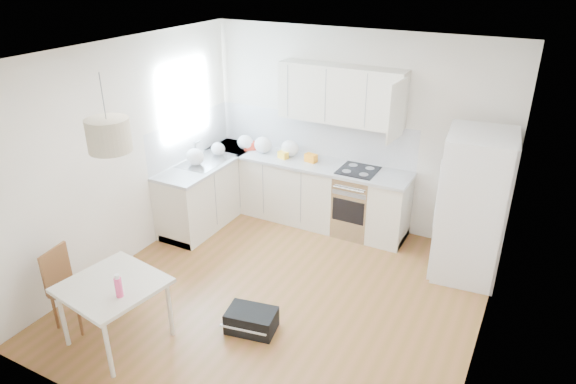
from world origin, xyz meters
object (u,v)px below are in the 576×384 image
object	(u,v)px
gym_bag	(252,320)
dining_table	(113,290)
refrigerator	(474,206)
dining_chair	(74,289)

from	to	relation	value
gym_bag	dining_table	bearing A→B (deg)	-156.40
refrigerator	gym_bag	size ratio (longest dim) A/B	3.53
refrigerator	gym_bag	bearing A→B (deg)	-134.52
dining_table	dining_chair	bearing A→B (deg)	-170.81
dining_table	gym_bag	distance (m)	1.41
gym_bag	refrigerator	bearing A→B (deg)	40.57
dining_table	gym_bag	xyz separation A→B (m)	(1.09, 0.74, -0.49)
dining_chair	gym_bag	distance (m)	1.85
dining_chair	gym_bag	bearing A→B (deg)	16.35
refrigerator	dining_chair	size ratio (longest dim) A/B	2.05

